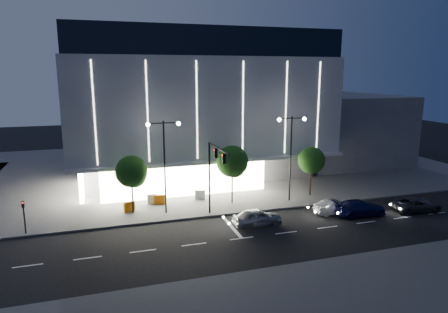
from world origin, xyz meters
The scene contains 20 objects.
ground centered at (0.00, 0.00, 0.00)m, with size 160.00×160.00×0.00m, color black.
sidewalk_museum centered at (5.00, 24.00, 0.07)m, with size 70.00×40.00×0.15m, color #474747.
sidewalk_near centered at (5.00, -12.00, 0.07)m, with size 70.00×10.00×0.15m, color #474747.
museum centered at (2.98, 22.31, 9.27)m, with size 30.00×25.80×18.00m.
annex_building centered at (26.00, 24.00, 5.00)m, with size 16.00×20.00×10.00m, color #4C4C51.
traffic_mast centered at (1.00, 3.34, 5.03)m, with size 0.33×5.89×7.07m.
street_lamp_west centered at (-3.00, 6.00, 5.96)m, with size 3.16×0.36×9.00m.
street_lamp_east centered at (10.00, 6.00, 5.96)m, with size 3.16×0.36×9.00m.
ped_signal_far centered at (-15.00, 4.50, 1.89)m, with size 0.22×0.24×3.00m.
tree_left centered at (-5.97, 7.02, 4.03)m, with size 3.02×3.02×5.72m.
tree_mid centered at (4.03, 7.02, 4.33)m, with size 3.25×3.25×6.15m.
tree_right centered at (13.03, 7.02, 3.88)m, with size 2.91×2.91×5.51m.
car_lead centered at (4.28, 0.75, 0.76)m, with size 1.78×4.43×1.51m, color #95989C.
car_second centered at (12.53, 1.24, 0.67)m, with size 1.43×4.10×1.35m, color gray.
car_third centered at (14.50, 0.25, 0.75)m, with size 2.10×5.16×1.50m, color #121343.
car_fourth centered at (20.60, -0.38, 0.66)m, with size 2.20×4.78×1.33m, color #303136.
barrier_a centered at (-6.33, 7.38, 0.65)m, with size 1.10×0.25×1.00m, color orange.
barrier_b centered at (-3.87, 9.12, 0.65)m, with size 1.10×0.25×1.00m, color silver.
barrier_c centered at (-3.23, 8.71, 0.65)m, with size 1.10×0.25×1.00m, color #D2650B.
barrier_d centered at (1.10, 9.04, 0.65)m, with size 1.10×0.25×1.00m, color silver.
Camera 1 is at (-8.48, -30.29, 13.32)m, focal length 32.00 mm.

